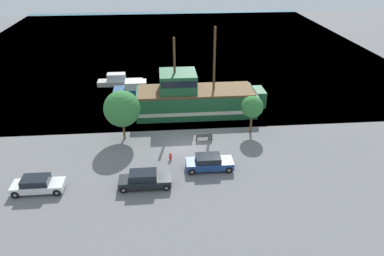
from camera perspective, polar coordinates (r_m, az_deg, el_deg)
ground_plane at (r=40.71m, az=-1.28°, el=-2.84°), size 160.00×160.00×0.00m
water_surface at (r=81.82m, az=-3.47°, el=12.61°), size 80.00×80.00×0.00m
pirate_ship at (r=47.80m, az=0.36°, el=4.59°), size 16.32×5.53×10.98m
moored_boat_dockside at (r=54.52m, az=-8.05°, el=5.79°), size 7.49×2.54×2.09m
moored_boat_outer at (r=59.00m, az=-11.05°, el=7.09°), size 6.78×1.89×1.81m
parked_car_curb_front at (r=36.23m, az=-22.48°, el=-7.96°), size 4.52×1.88×1.45m
parked_car_curb_mid at (r=34.34m, az=-7.25°, el=-7.82°), size 4.71×1.78×1.57m
parked_car_curb_rear at (r=36.54m, az=2.63°, el=-5.28°), size 4.57×1.93×1.50m
fire_hydrant at (r=38.21m, az=-3.31°, el=-4.33°), size 0.42×0.25×0.76m
bench_promenade_east at (r=41.84m, az=1.86°, el=-1.27°), size 1.83×0.45×0.85m
tree_row_east at (r=41.38m, az=-10.63°, el=2.91°), size 4.00×4.00×5.69m
tree_row_mideast at (r=42.84m, az=9.16°, el=3.19°), size 2.50×2.50×4.47m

